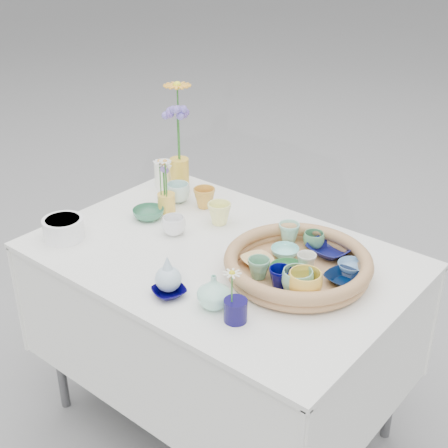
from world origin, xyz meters
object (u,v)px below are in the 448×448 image
Objects in this scene: display_table at (221,419)px; wicker_tray at (298,265)px; bud_vase_seafoam at (214,291)px; tall_vase_yellow at (180,175)px.

wicker_tray is at bearing 10.12° from display_table.
tall_vase_yellow is at bearing 139.90° from bud_vase_seafoam.
display_table is 0.99m from tall_vase_yellow.
bud_vase_seafoam is (-0.10, -0.30, 0.01)m from wicker_tray.
bud_vase_seafoam is 0.73× the size of tall_vase_yellow.
tall_vase_yellow is at bearing 162.27° from wicker_tray.
display_table is 11.94× the size of bud_vase_seafoam.
tall_vase_yellow is (-0.45, 0.28, 0.84)m from display_table.
wicker_tray is 0.77m from tall_vase_yellow.
display_table is 0.85m from wicker_tray.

